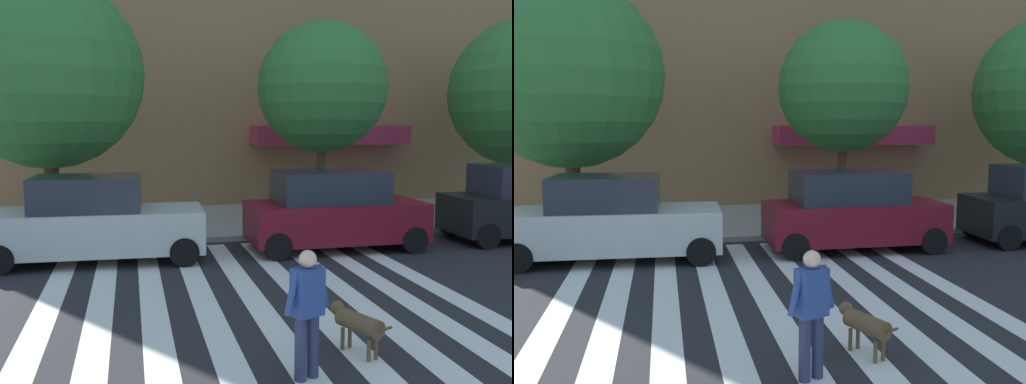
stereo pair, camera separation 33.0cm
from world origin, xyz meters
TOP-DOWN VIEW (x-y plane):
  - ground_plane at (0.00, 7.14)m, footprint 160.00×160.00m
  - sidewalk_far at (0.00, 17.27)m, footprint 80.00×6.00m
  - crosswalk_stripes at (0.20, 7.14)m, footprint 7.65×13.67m
  - parked_car_behind_first at (-2.76, 12.83)m, footprint 4.91×2.16m
  - parked_car_third_in_line at (3.05, 12.83)m, footprint 4.43×1.95m
  - street_tree_nearest at (-3.98, 15.30)m, footprint 5.00×5.00m
  - street_tree_middle at (3.76, 15.89)m, footprint 3.92×3.92m
  - pedestrian_dog_walker at (0.15, 5.92)m, footprint 0.68×0.37m
  - dog_on_leash at (1.06, 6.53)m, footprint 0.56×1.07m

SIDE VIEW (x-z plane):
  - ground_plane at x=0.00m, z-range 0.00..0.00m
  - crosswalk_stripes at x=0.20m, z-range 0.00..0.01m
  - sidewalk_far at x=0.00m, z-range 0.00..0.15m
  - dog_on_leash at x=1.06m, z-range 0.12..0.77m
  - pedestrian_dog_walker at x=0.15m, z-range 0.11..1.75m
  - parked_car_behind_first at x=-2.76m, z-range -0.06..1.93m
  - parked_car_third_in_line at x=3.05m, z-range -0.02..1.97m
  - street_tree_middle at x=3.76m, z-range 1.22..7.30m
  - street_tree_nearest at x=-3.98m, z-range 1.05..7.88m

